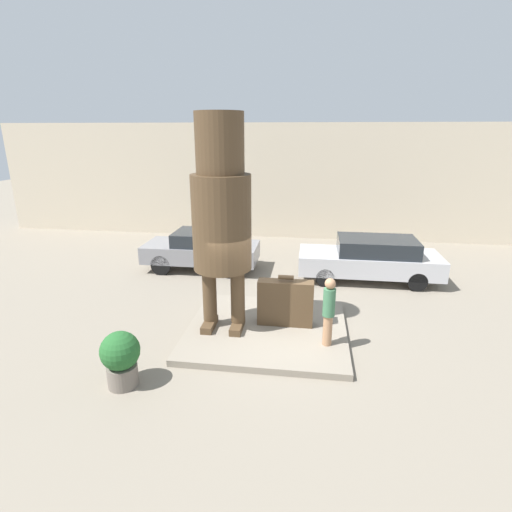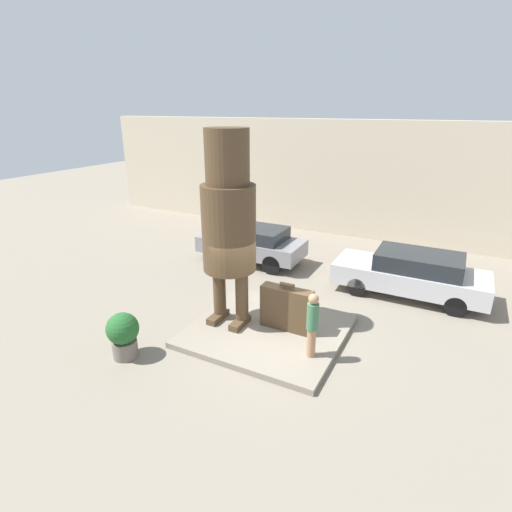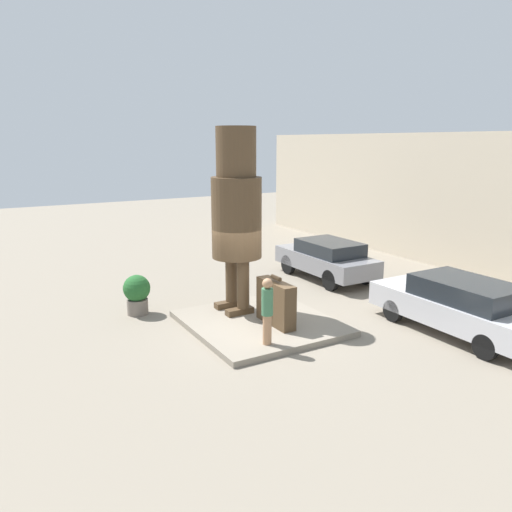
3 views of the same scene
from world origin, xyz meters
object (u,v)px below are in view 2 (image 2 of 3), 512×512
object	(u,v)px
statue_figure	(229,216)
parked_car_silver	(412,273)
giant_suitcase	(286,308)
tourist	(312,323)
planter_pot	(123,334)
parked_car_grey	(252,243)

from	to	relation	value
statue_figure	parked_car_silver	size ratio (longest dim) A/B	1.10
giant_suitcase	tourist	bearing A→B (deg)	-40.97
giant_suitcase	statue_figure	bearing A→B (deg)	-166.93
parked_car_silver	planter_pot	xyz separation A→B (m)	(-5.59, -6.69, -0.14)
tourist	parked_car_silver	xyz separation A→B (m)	(1.56, 4.80, -0.27)
giant_suitcase	parked_car_silver	xyz separation A→B (m)	(2.58, 3.92, 0.03)
statue_figure	giant_suitcase	size ratio (longest dim) A/B	3.68
statue_figure	tourist	world-z (taller)	statue_figure
parked_car_grey	statue_figure	bearing A→B (deg)	111.23
parked_car_silver	tourist	bearing A→B (deg)	72.00
tourist	planter_pot	world-z (taller)	tourist
giant_suitcase	parked_car_silver	world-z (taller)	giant_suitcase
tourist	parked_car_grey	distance (m)	6.67
giant_suitcase	planter_pot	distance (m)	4.09
giant_suitcase	parked_car_grey	xyz separation A→B (m)	(-3.26, 4.21, 0.03)
statue_figure	parked_car_grey	xyz separation A→B (m)	(-1.77, 4.56, -2.35)
statue_figure	parked_car_grey	world-z (taller)	statue_figure
statue_figure	parked_car_silver	distance (m)	6.35
statue_figure	planter_pot	xyz separation A→B (m)	(-1.52, -2.43, -2.50)
tourist	planter_pot	size ratio (longest dim) A/B	1.40
parked_car_grey	parked_car_silver	size ratio (longest dim) A/B	0.88
giant_suitcase	planter_pot	size ratio (longest dim) A/B	1.20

